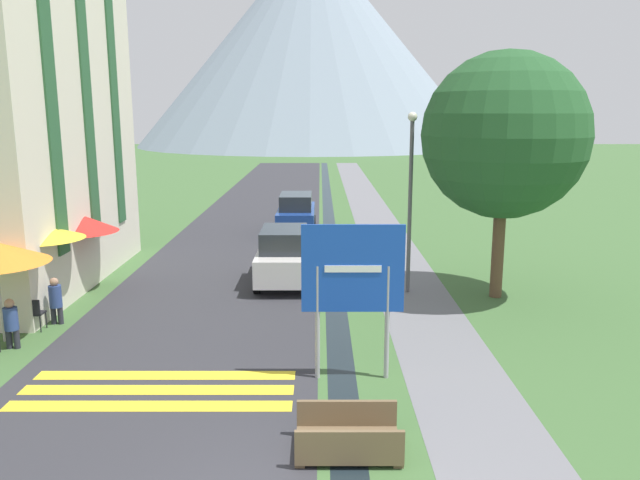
% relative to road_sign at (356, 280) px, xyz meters
% --- Properties ---
extents(ground_plane, '(160.00, 160.00, 0.00)m').
position_rel_road_sign_xyz_m(ground_plane, '(-1.41, 15.42, -2.12)').
color(ground_plane, '#3D6033').
extents(road, '(6.40, 60.00, 0.01)m').
position_rel_road_sign_xyz_m(road, '(-3.91, 25.42, -2.12)').
color(road, '#2D2D33').
rests_on(road, ground_plane).
extents(footpath, '(2.20, 60.00, 0.01)m').
position_rel_road_sign_xyz_m(footpath, '(2.19, 25.42, -2.12)').
color(footpath, slate).
rests_on(footpath, ground_plane).
extents(drainage_channel, '(0.60, 60.00, 0.00)m').
position_rel_road_sign_xyz_m(drainage_channel, '(-0.21, 25.42, -2.12)').
color(drainage_channel, black).
rests_on(drainage_channel, ground_plane).
extents(crosswalk_marking, '(5.44, 1.84, 0.01)m').
position_rel_road_sign_xyz_m(crosswalk_marking, '(-3.91, -0.60, -2.12)').
color(crosswalk_marking, yellow).
rests_on(crosswalk_marking, ground_plane).
extents(mountain_distant, '(56.26, 56.26, 33.09)m').
position_rel_road_sign_xyz_m(mountain_distant, '(-1.95, 92.56, 14.42)').
color(mountain_distant, gray).
rests_on(mountain_distant, ground_plane).
extents(road_sign, '(2.08, 0.11, 3.26)m').
position_rel_road_sign_xyz_m(road_sign, '(0.00, 0.00, 0.00)').
color(road_sign, '#9E9EA3').
rests_on(road_sign, ground_plane).
extents(footbridge, '(1.70, 1.10, 0.65)m').
position_rel_road_sign_xyz_m(footbridge, '(-0.21, -2.89, -1.90)').
color(footbridge, brown).
rests_on(footbridge, ground_plane).
extents(parked_car_near, '(1.77, 3.90, 1.82)m').
position_rel_road_sign_xyz_m(parked_car_near, '(-1.81, 7.37, -1.22)').
color(parked_car_near, silver).
rests_on(parked_car_near, ground_plane).
extents(parked_car_far, '(1.74, 4.24, 1.82)m').
position_rel_road_sign_xyz_m(parked_car_far, '(-1.75, 15.84, -1.21)').
color(parked_car_far, navy).
rests_on(parked_car_far, ground_plane).
extents(cafe_chair_middle, '(0.40, 0.40, 0.85)m').
position_rel_road_sign_xyz_m(cafe_chair_middle, '(-8.32, 4.02, -1.61)').
color(cafe_chair_middle, black).
rests_on(cafe_chair_middle, ground_plane).
extents(cafe_chair_near_right, '(0.40, 0.40, 0.85)m').
position_rel_road_sign_xyz_m(cafe_chair_near_right, '(-7.87, 2.82, -1.61)').
color(cafe_chair_near_right, black).
rests_on(cafe_chair_near_right, ground_plane).
extents(cafe_umbrella_middle_yellow, '(2.13, 2.13, 2.43)m').
position_rel_road_sign_xyz_m(cafe_umbrella_middle_yellow, '(-8.15, 4.41, 0.12)').
color(cafe_umbrella_middle_yellow, '#B7B2A8').
rests_on(cafe_umbrella_middle_yellow, ground_plane).
extents(cafe_umbrella_rear_red, '(2.27, 2.27, 2.39)m').
position_rel_road_sign_xyz_m(cafe_umbrella_rear_red, '(-7.99, 6.56, -0.01)').
color(cafe_umbrella_rear_red, '#B7B2A8').
rests_on(cafe_umbrella_rear_red, ground_plane).
extents(person_seated_near, '(0.32, 0.32, 1.21)m').
position_rel_road_sign_xyz_m(person_seated_near, '(-7.87, 1.66, -1.45)').
color(person_seated_near, '#282833').
rests_on(person_seated_near, ground_plane).
extents(person_seated_far, '(0.32, 0.32, 1.25)m').
position_rel_road_sign_xyz_m(person_seated_far, '(-7.54, 3.38, -1.43)').
color(person_seated_far, '#282833').
rests_on(person_seated_far, ground_plane).
extents(streetlamp, '(0.28, 0.28, 5.45)m').
position_rel_road_sign_xyz_m(streetlamp, '(2.04, 6.35, 1.09)').
color(streetlamp, '#515156').
rests_on(streetlamp, ground_plane).
extents(tree_by_path, '(4.77, 4.77, 7.17)m').
position_rel_road_sign_xyz_m(tree_by_path, '(4.61, 5.85, 2.65)').
color(tree_by_path, brown).
rests_on(tree_by_path, ground_plane).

